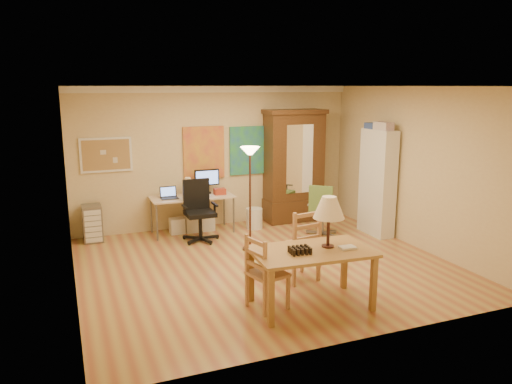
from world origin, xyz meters
name	(u,v)px	position (x,y,z in m)	size (l,w,h in m)	color
floor	(265,265)	(0.00, 0.00, 0.00)	(5.50, 5.50, 0.00)	#9F5A38
crown_molding	(216,89)	(0.00, 2.46, 2.64)	(5.50, 0.08, 0.12)	white
corkboard	(106,155)	(-2.05, 2.47, 1.50)	(0.90, 0.04, 0.62)	#997C48
art_panel_left	(204,153)	(-0.25, 2.47, 1.45)	(0.80, 0.04, 1.00)	gold
art_panel_right	(248,150)	(0.65, 2.47, 1.45)	(0.75, 0.04, 0.95)	teal
dining_table	(318,238)	(0.06, -1.53, 0.87)	(1.51, 0.96, 1.38)	#955D30
ladder_chair_back	(300,247)	(0.22, -0.72, 0.49)	(0.55, 0.53, 1.05)	#9F6E48
ladder_chair_left	(265,275)	(-0.58, -1.40, 0.44)	(0.51, 0.52, 0.94)	#9F6E48
torchiere_lamp	(250,168)	(0.05, 0.78, 1.40)	(0.32, 0.32, 1.74)	#42221A
computer_desk	(193,210)	(-0.57, 2.15, 0.42)	(1.53, 0.67, 1.16)	#C4AB8F
office_chair_black	(200,225)	(-0.60, 1.60, 0.29)	(0.67, 0.67, 1.08)	black
office_chair_green	(322,222)	(1.57, 1.05, 0.26)	(0.62, 0.62, 0.97)	slate
drawer_cart	(92,223)	(-2.37, 2.24, 0.33)	(0.33, 0.39, 0.65)	slate
armoire	(294,173)	(1.55, 2.24, 0.98)	(1.22, 0.58, 2.25)	#39210F
bookshelf	(377,183)	(2.55, 0.79, 0.96)	(0.29, 0.78, 1.94)	white
wastebin	(254,218)	(0.58, 1.95, 0.20)	(0.32, 0.32, 0.39)	silver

